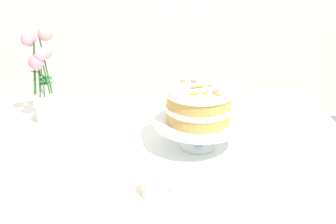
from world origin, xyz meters
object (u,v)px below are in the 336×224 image
(cake_stand, at_px, (198,125))
(flower_vase, at_px, (41,75))
(teacup, at_px, (155,189))
(layer_cake, at_px, (199,104))
(dining_table, at_px, (149,171))

(cake_stand, distance_m, flower_vase, 0.60)
(flower_vase, xyz_separation_m, teacup, (0.40, -0.50, -0.16))
(layer_cake, xyz_separation_m, flower_vase, (-0.54, 0.23, 0.03))
(dining_table, relative_size, layer_cake, 6.52)
(flower_vase, bearing_deg, dining_table, -29.72)
(layer_cake, bearing_deg, dining_table, 175.47)
(layer_cake, bearing_deg, cake_stand, 99.01)
(dining_table, xyz_separation_m, layer_cake, (0.16, -0.01, 0.25))
(teacup, bearing_deg, flower_vase, 128.20)
(dining_table, bearing_deg, layer_cake, -4.53)
(cake_stand, distance_m, layer_cake, 0.07)
(dining_table, relative_size, flower_vase, 3.93)
(layer_cake, height_order, teacup, layer_cake)
(flower_vase, bearing_deg, teacup, -51.80)
(flower_vase, bearing_deg, layer_cake, -23.05)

